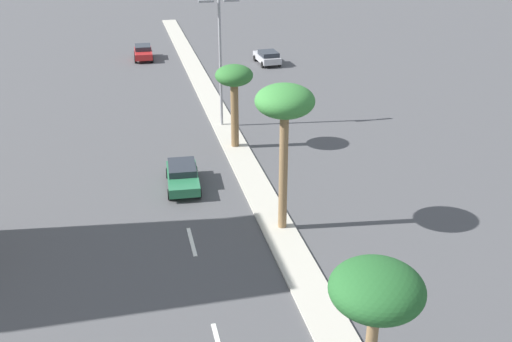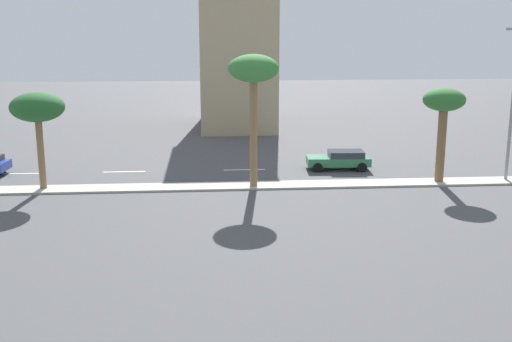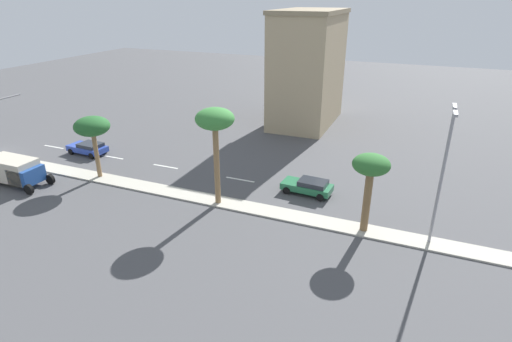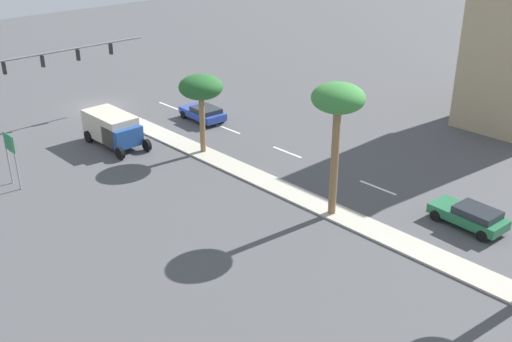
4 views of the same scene
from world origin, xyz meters
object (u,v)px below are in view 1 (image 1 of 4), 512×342
(sedan_silver_mid, at_px, (267,57))
(sedan_red_inboard, at_px, (143,52))
(street_lamp_center, at_px, (220,53))
(palm_tree_far, at_px, (285,107))
(palm_tree_right, at_px, (234,80))
(sedan_green_center, at_px, (183,176))
(palm_tree_outboard, at_px, (376,292))

(sedan_silver_mid, distance_m, sedan_red_inboard, 13.23)
(street_lamp_center, bearing_deg, palm_tree_far, -88.60)
(palm_tree_right, bearing_deg, street_lamp_center, 91.99)
(palm_tree_far, distance_m, sedan_green_center, 9.82)
(sedan_green_center, height_order, sedan_silver_mid, sedan_silver_mid)
(sedan_green_center, bearing_deg, sedan_silver_mid, 65.68)
(sedan_green_center, distance_m, sedan_red_inboard, 31.22)
(palm_tree_far, bearing_deg, palm_tree_outboard, -91.92)
(palm_tree_outboard, bearing_deg, palm_tree_far, 88.08)
(palm_tree_far, bearing_deg, street_lamp_center, 91.40)
(palm_tree_outboard, relative_size, street_lamp_center, 0.61)
(street_lamp_center, relative_size, sedan_silver_mid, 2.32)
(sedan_green_center, bearing_deg, palm_tree_far, -53.99)
(sedan_red_inboard, bearing_deg, sedan_green_center, -89.28)
(palm_tree_outboard, distance_m, sedan_silver_mid, 45.91)
(palm_tree_outboard, distance_m, street_lamp_center, 28.38)
(street_lamp_center, distance_m, sedan_silver_mid, 19.04)
(sedan_silver_mid, bearing_deg, palm_tree_right, -109.90)
(street_lamp_center, distance_m, sedan_green_center, 11.62)
(street_lamp_center, xyz_separation_m, sedan_green_center, (-4.14, -9.68, -4.93))
(sedan_silver_mid, xyz_separation_m, sedan_red_inboard, (-12.31, 4.86, 0.00))
(palm_tree_outboard, bearing_deg, sedan_green_center, 102.40)
(street_lamp_center, bearing_deg, sedan_red_inboard, 101.88)
(palm_tree_outboard, relative_size, sedan_red_inboard, 1.45)
(palm_tree_right, distance_m, sedan_green_center, 7.97)
(palm_tree_far, height_order, sedan_green_center, palm_tree_far)
(palm_tree_right, distance_m, street_lamp_center, 4.45)
(palm_tree_far, relative_size, sedan_red_inboard, 2.00)
(palm_tree_far, height_order, sedan_silver_mid, palm_tree_far)
(palm_tree_outboard, xyz_separation_m, sedan_silver_mid, (7.80, 45.05, -4.08))
(palm_tree_right, bearing_deg, sedan_red_inboard, 100.25)
(palm_tree_far, height_order, sedan_red_inboard, palm_tree_far)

